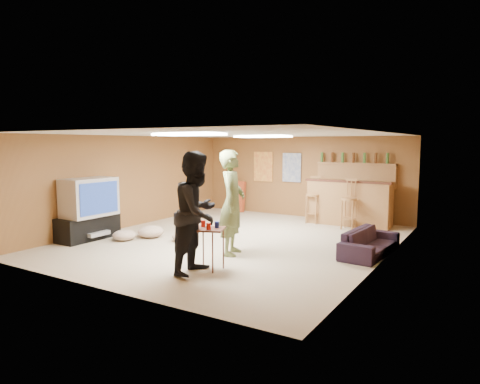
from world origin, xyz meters
The scene contains 32 objects.
ground centered at (0.00, 0.00, 0.00)m, with size 7.00×7.00×0.00m, color tan.
ceiling centered at (0.00, 0.00, 2.20)m, with size 6.00×7.00×0.02m, color silver.
wall_back centered at (0.00, 3.50, 1.10)m, with size 6.00×0.02×2.20m, color brown.
wall_front centered at (0.00, -3.50, 1.10)m, with size 6.00×0.02×2.20m, color brown.
wall_left centered at (-3.00, 0.00, 1.10)m, with size 0.02×7.00×2.20m, color brown.
wall_right centered at (3.00, 0.00, 1.10)m, with size 0.02×7.00×2.20m, color brown.
tv_stand centered at (-2.72, -1.50, 0.25)m, with size 0.55×1.30×0.50m, color black.
dvd_box centered at (-2.50, -1.50, 0.15)m, with size 0.35×0.50×0.08m, color #B2B2B7.
tv_body centered at (-2.65, -1.50, 0.90)m, with size 0.60×1.10×0.80m, color #B2B2B7.
tv_screen centered at (-2.34, -1.50, 0.90)m, with size 0.02×0.95×0.65m, color navy.
bar_counter centered at (1.50, 2.95, 0.55)m, with size 2.00×0.60×1.10m, color olive.
bar_lip centered at (1.50, 2.70, 1.10)m, with size 2.10×0.12×0.05m, color #401E14.
bar_shelf centered at (1.50, 3.40, 1.50)m, with size 2.00×0.18×0.05m, color olive.
bar_backing centered at (1.50, 3.42, 1.20)m, with size 2.00×0.14×0.60m, color olive.
poster_left centered at (-1.20, 3.46, 1.35)m, with size 0.60×0.03×0.85m, color #BF3F26.
poster_right centered at (-0.30, 3.46, 1.35)m, with size 0.55×0.03×0.80m, color #334C99.
folding_chair_stack centered at (-2.00, 3.30, 0.45)m, with size 0.50×0.14×0.90m, color #A9401F.
ceiling_panel_front centered at (0.00, -1.50, 2.17)m, with size 1.20×0.60×0.04m, color white.
ceiling_panel_back centered at (0.00, 1.20, 2.17)m, with size 1.20×0.60×0.04m, color white.
person_olive centered at (0.54, -0.96, 0.95)m, with size 0.69×0.46×1.90m, color #606D3F.
person_black centered at (0.67, -2.18, 0.95)m, with size 0.92×0.72×1.90m, color black.
sofa centered at (2.70, 0.29, 0.23)m, with size 1.59×0.62×0.46m, color black.
tray_table centered at (0.70, -1.95, 0.33)m, with size 0.51×0.41×0.67m, color #401E14.
cup_red_near centered at (0.57, -1.88, 0.72)m, with size 0.07×0.07×0.10m, color red.
cup_red_far centered at (0.78, -2.03, 0.72)m, with size 0.08×0.08×0.10m, color red.
cup_blue centered at (0.81, -1.85, 0.72)m, with size 0.07×0.07×0.10m, color navy.
bar_stool_left centered at (0.65, 2.70, 0.59)m, with size 0.37×0.37×1.17m, color olive, non-canonical shape.
bar_stool_right centered at (1.65, 2.42, 0.62)m, with size 0.39×0.39×1.24m, color olive, non-canonical shape.
cushion_near_tv centered at (-1.72, -0.68, 0.12)m, with size 0.56×0.56×0.25m, color tan.
cushion_mid centered at (-0.90, -0.61, 0.10)m, with size 0.43×0.43×0.20m, color tan.
cushion_far centered at (-2.00, -1.18, 0.11)m, with size 0.48×0.48×0.21m, color tan.
bottle_row centered at (1.44, 3.38, 1.65)m, with size 1.76×0.08×0.26m, color #3F7233, non-canonical shape.
Camera 1 is at (4.63, -7.41, 2.01)m, focal length 32.00 mm.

